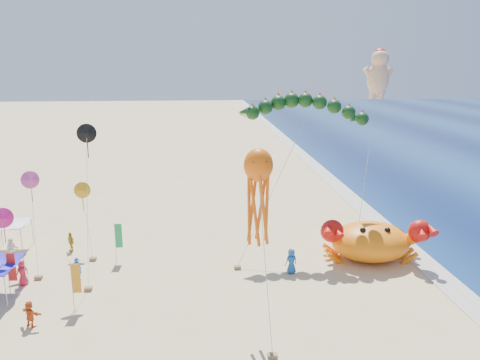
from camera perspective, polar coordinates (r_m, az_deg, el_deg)
The scene contains 10 objects.
ground at distance 34.52m, azimuth 3.67°, elevation -11.27°, with size 320.00×320.00×0.00m, color #D1B784.
foam_strip at distance 38.10m, azimuth 22.09°, elevation -9.80°, with size 320.00×320.00×0.00m, color silver.
crab_inflatable at distance 37.43m, azimuth 15.68°, elevation -7.09°, with size 8.19×5.51×3.59m.
dragon_kite at distance 37.82m, azimuth 7.84°, elevation 8.16°, with size 11.14×6.19×12.10m.
cherub_kite at distance 43.96m, azimuth 16.53°, elevation 12.42°, with size 4.30×6.65×16.01m.
octopus_kite at distance 25.19m, azimuth 2.23°, elevation -1.18°, with size 1.59×4.14×10.41m.
canopy_white at distance 41.87m, azimuth -26.30°, elevation -4.54°, with size 3.01×3.01×2.71m.
feather_flags at distance 34.49m, azimuth -22.13°, elevation -8.71°, with size 9.08×7.15×3.20m.
beachgoers at distance 34.96m, azimuth -18.27°, elevation -10.10°, with size 21.92×12.25×1.86m.
small_kites at distance 35.46m, azimuth -21.90°, elevation -1.20°, with size 6.35×10.72×10.85m.
Camera 1 is at (-4.84, -30.82, 14.78)m, focal length 35.00 mm.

